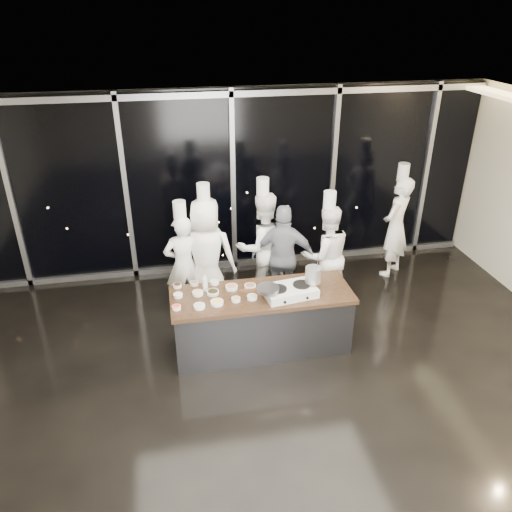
# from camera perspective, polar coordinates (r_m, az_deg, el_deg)

# --- Properties ---
(ground) EXTENTS (9.00, 9.00, 0.00)m
(ground) POSITION_cam_1_polar(r_m,az_deg,el_deg) (6.60, 2.22, -15.01)
(ground) COLOR black
(ground) RESTS_ON ground
(room_shell) EXTENTS (9.02, 7.02, 3.21)m
(room_shell) POSITION_cam_1_polar(r_m,az_deg,el_deg) (5.39, 4.47, 3.21)
(room_shell) COLOR beige
(room_shell) RESTS_ON ground
(window_wall) EXTENTS (8.90, 0.11, 3.20)m
(window_wall) POSITION_cam_1_polar(r_m,az_deg,el_deg) (8.73, -2.68, 8.28)
(window_wall) COLOR black
(window_wall) RESTS_ON ground
(demo_counter) EXTENTS (2.46, 0.86, 0.90)m
(demo_counter) POSITION_cam_1_polar(r_m,az_deg,el_deg) (7.00, 0.63, -7.39)
(demo_counter) COLOR #3D3D42
(demo_counter) RESTS_ON ground
(stove) EXTENTS (0.74, 0.52, 0.14)m
(stove) POSITION_cam_1_polar(r_m,az_deg,el_deg) (6.70, 3.88, -4.00)
(stove) COLOR silver
(stove) RESTS_ON demo_counter
(frying_pan) EXTENTS (0.54, 0.34, 0.05)m
(frying_pan) POSITION_cam_1_polar(r_m,az_deg,el_deg) (6.54, 1.28, -3.78)
(frying_pan) COLOR gray
(frying_pan) RESTS_ON stove
(stock_pot) EXTENTS (0.24, 0.24, 0.22)m
(stock_pot) POSITION_cam_1_polar(r_m,az_deg,el_deg) (6.74, 6.55, -2.14)
(stock_pot) COLOR #BDBDBF
(stock_pot) RESTS_ON stove
(prep_bowls) EXTENTS (1.36, 0.72, 0.05)m
(prep_bowls) POSITION_cam_1_polar(r_m,az_deg,el_deg) (6.72, -4.41, -4.30)
(prep_bowls) COLOR white
(prep_bowls) RESTS_ON demo_counter
(squeeze_bottle) EXTENTS (0.07, 0.07, 0.25)m
(squeeze_bottle) POSITION_cam_1_polar(r_m,az_deg,el_deg) (6.81, -5.86, -3.02)
(squeeze_bottle) COLOR silver
(squeeze_bottle) RESTS_ON demo_counter
(chef_far_left) EXTENTS (0.64, 0.47, 1.85)m
(chef_far_left) POSITION_cam_1_polar(r_m,az_deg,el_deg) (7.72, -8.28, -0.85)
(chef_far_left) COLOR white
(chef_far_left) RESTS_ON ground
(chef_left) EXTENTS (1.05, 0.85, 2.08)m
(chef_left) POSITION_cam_1_polar(r_m,az_deg,el_deg) (7.72, -5.68, 0.18)
(chef_left) COLOR white
(chef_left) RESTS_ON ground
(chef_center) EXTENTS (1.01, 0.86, 2.06)m
(chef_center) POSITION_cam_1_polar(r_m,az_deg,el_deg) (7.98, 0.73, 1.16)
(chef_center) COLOR white
(chef_center) RESTS_ON ground
(guest) EXTENTS (1.08, 0.69, 1.72)m
(guest) POSITION_cam_1_polar(r_m,az_deg,el_deg) (7.78, 3.18, -0.16)
(guest) COLOR #141F37
(guest) RESTS_ON ground
(chef_right) EXTENTS (0.86, 0.69, 1.90)m
(chef_right) POSITION_cam_1_polar(r_m,az_deg,el_deg) (7.94, 7.97, 0.12)
(chef_right) COLOR white
(chef_right) RESTS_ON ground
(chef_side) EXTENTS (0.79, 0.76, 2.04)m
(chef_side) POSITION_cam_1_polar(r_m,az_deg,el_deg) (9.03, 15.68, 3.33)
(chef_side) COLOR white
(chef_side) RESTS_ON ground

